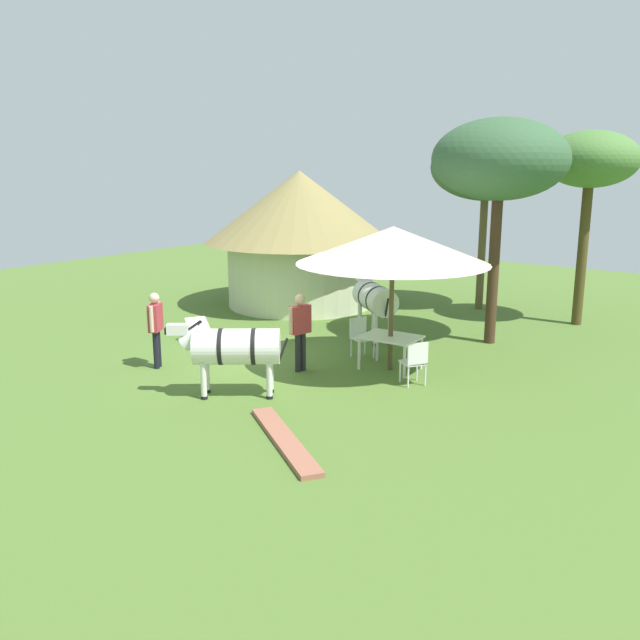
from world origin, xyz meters
name	(u,v)px	position (x,y,z in m)	size (l,w,h in m)	color
ground_plane	(284,361)	(0.00, 0.00, 0.00)	(36.00, 36.00, 0.00)	#4D6C2C
thatched_hut	(300,230)	(-3.53, 5.08, 2.33)	(5.82, 5.82, 4.13)	beige
shade_umbrella	(393,245)	(2.23, 0.90, 2.68)	(4.04, 4.04, 3.07)	brown
patio_dining_table	(391,340)	(2.23, 0.90, 0.65)	(1.25, 0.97, 0.74)	silver
patio_chair_west_end	(415,360)	(3.17, 0.26, 0.52)	(0.59, 0.60, 0.90)	white
patio_chair_near_hut	(361,335)	(1.18, 1.33, 0.52)	(0.56, 0.57, 0.90)	silver
guest_beside_umbrella	(300,325)	(0.75, -0.34, 1.01)	(0.29, 0.59, 1.67)	#252429
standing_watcher	(156,323)	(-1.90, -2.00, 0.99)	(0.41, 0.52, 1.65)	black
striped_lounge_chair	(200,334)	(-2.60, -0.08, 0.25)	(0.97, 0.84, 0.59)	#34A06F
zebra_nearest_camera	(374,298)	(0.55, 2.91, 1.04)	(1.89, 1.62, 1.58)	silver
zebra_by_umbrella	(234,347)	(0.71, -2.32, 0.96)	(1.95, 1.62, 1.49)	silver
acacia_tree_far_lawn	(590,162)	(4.22, 7.56, 4.37)	(2.48, 2.48, 5.18)	#473B1A
acacia_tree_behind_hut	(486,168)	(1.22, 7.87, 4.20)	(3.23, 3.23, 5.19)	brown
acacia_tree_left_background	(500,161)	(3.06, 4.28, 4.39)	(3.18, 3.18, 5.38)	#412B1B
brick_patio_kerb	(284,440)	(2.87, -3.46, 0.04)	(2.80, 0.36, 0.08)	#9C5E49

